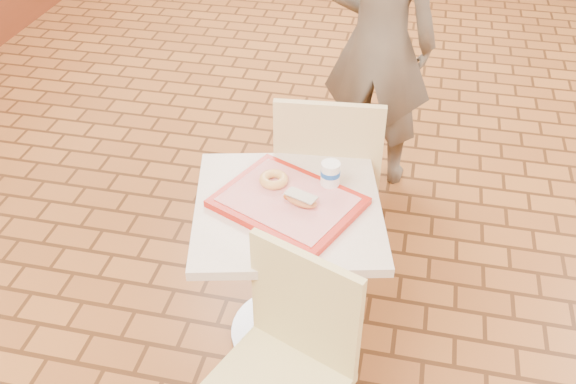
% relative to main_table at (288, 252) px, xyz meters
% --- Properties ---
extents(main_table, '(0.66, 0.66, 0.70)m').
position_rel_main_table_xyz_m(main_table, '(0.00, 0.00, 0.00)').
color(main_table, beige).
rests_on(main_table, ground).
extents(chair_main_front, '(0.51, 0.51, 0.85)m').
position_rel_main_table_xyz_m(chair_main_front, '(0.10, -0.50, 0.00)').
color(chair_main_front, '#DECB85').
rests_on(chair_main_front, ground).
extents(chair_main_back, '(0.47, 0.47, 0.93)m').
position_rel_main_table_xyz_m(chair_main_back, '(0.07, 0.46, 0.05)').
color(chair_main_back, '#E2C788').
rests_on(chair_main_back, ground).
extents(customer, '(0.60, 0.42, 1.56)m').
position_rel_main_table_xyz_m(customer, '(0.19, 1.25, 0.31)').
color(customer, brown).
rests_on(customer, ground).
extents(serving_tray, '(0.47, 0.37, 0.03)m').
position_rel_main_table_xyz_m(serving_tray, '(0.00, 0.00, 0.24)').
color(serving_tray, '#B6190D').
rests_on(serving_tray, main_table).
extents(ring_donut, '(0.12, 0.12, 0.03)m').
position_rel_main_table_xyz_m(ring_donut, '(-0.07, 0.08, 0.27)').
color(ring_donut, '#E7A454').
rests_on(ring_donut, serving_tray).
extents(long_john_donut, '(0.14, 0.10, 0.04)m').
position_rel_main_table_xyz_m(long_john_donut, '(0.05, -0.02, 0.28)').
color(long_john_donut, '#C76F3A').
rests_on(long_john_donut, serving_tray).
extents(paper_cup, '(0.07, 0.07, 0.09)m').
position_rel_main_table_xyz_m(paper_cup, '(0.13, 0.12, 0.30)').
color(paper_cup, white).
rests_on(paper_cup, serving_tray).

